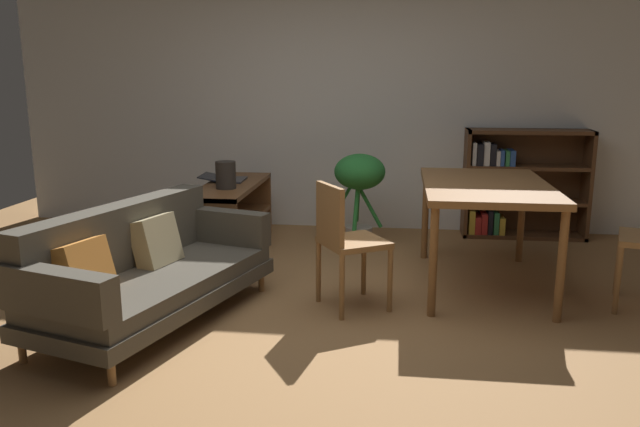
{
  "coord_description": "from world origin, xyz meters",
  "views": [
    {
      "loc": [
        0.61,
        -3.75,
        1.57
      ],
      "look_at": [
        0.06,
        0.61,
        0.59
      ],
      "focal_mm": 35.06,
      "sensor_mm": 36.0,
      "label": 1
    }
  ],
  "objects": [
    {
      "name": "ground_plane",
      "position": [
        0.0,
        0.0,
        0.0
      ],
      "size": [
        8.16,
        8.16,
        0.0
      ],
      "primitive_type": "plane",
      "color": "#9E7042"
    },
    {
      "name": "back_wall_panel",
      "position": [
        0.0,
        2.7,
        1.35
      ],
      "size": [
        6.8,
        0.1,
        2.7
      ],
      "primitive_type": "cube",
      "color": "silver",
      "rests_on": "ground_plane"
    },
    {
      "name": "fabric_couch",
      "position": [
        -0.99,
        -0.08,
        0.36
      ],
      "size": [
        1.23,
        1.88,
        0.75
      ],
      "color": "olive",
      "rests_on": "ground_plane"
    },
    {
      "name": "media_console",
      "position": [
        -0.87,
        1.6,
        0.3
      ],
      "size": [
        0.45,
        1.36,
        0.62
      ],
      "color": "brown",
      "rests_on": "ground_plane"
    },
    {
      "name": "open_laptop",
      "position": [
        -0.97,
        1.77,
        0.63
      ],
      "size": [
        0.41,
        0.35,
        0.06
      ],
      "color": "#333338",
      "rests_on": "media_console"
    },
    {
      "name": "desk_speaker",
      "position": [
        -0.85,
        1.38,
        0.73
      ],
      "size": [
        0.17,
        0.17,
        0.23
      ],
      "color": "#2D2823",
      "rests_on": "media_console"
    },
    {
      "name": "potted_floor_plant",
      "position": [
        0.26,
        1.85,
        0.62
      ],
      "size": [
        0.53,
        0.48,
        0.87
      ],
      "color": "#9E9389",
      "rests_on": "ground_plane"
    },
    {
      "name": "dining_table",
      "position": [
        1.26,
        0.91,
        0.72
      ],
      "size": [
        0.91,
        1.46,
        0.79
      ],
      "color": "brown",
      "rests_on": "ground_plane"
    },
    {
      "name": "dining_chair_near",
      "position": [
        0.27,
        0.31,
        0.5
      ],
      "size": [
        0.55,
        0.56,
        0.87
      ],
      "color": "olive",
      "rests_on": "ground_plane"
    },
    {
      "name": "bookshelf",
      "position": [
        1.75,
        2.5,
        0.51
      ],
      "size": [
        1.18,
        0.34,
        1.06
      ],
      "color": "#56351E",
      "rests_on": "ground_plane"
    }
  ]
}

